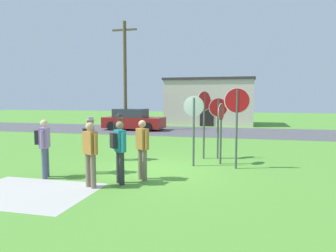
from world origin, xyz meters
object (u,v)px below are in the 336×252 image
object	(u,v)px
stop_sign_nearest	(204,112)
stop_sign_leaning_right	(218,117)
parked_car_on_street	(133,120)
person_in_dark_shirt	(44,144)
person_in_teal	(90,141)
person_in_blue	(90,151)
person_on_left	(119,148)
stop_sign_center_cluster	(221,124)
person_near_signs	(142,146)
utility_pole	(125,74)
stop_sign_rear_right	(237,113)
person_holding_notes	(120,133)
stop_sign_leaning_left	(194,119)

from	to	relation	value
stop_sign_nearest	stop_sign_leaning_right	bearing A→B (deg)	10.02
parked_car_on_street	person_in_dark_shirt	bearing A→B (deg)	-80.75
person_in_teal	person_in_blue	xyz separation A→B (m)	(0.73, -1.37, -0.06)
stop_sign_nearest	person_in_dark_shirt	xyz separation A→B (m)	(-4.10, -3.94, -0.77)
parked_car_on_street	person_on_left	world-z (taller)	person_on_left
stop_sign_center_cluster	person_near_signs	distance (m)	3.32
utility_pole	stop_sign_center_cluster	size ratio (longest dim) A/B	3.59
stop_sign_leaning_right	person_in_blue	world-z (taller)	stop_sign_leaning_right
stop_sign_nearest	person_in_dark_shirt	world-z (taller)	stop_sign_nearest
stop_sign_nearest	person_near_signs	distance (m)	3.78
utility_pole	person_near_signs	size ratio (longest dim) A/B	4.51
parked_car_on_street	person_in_blue	xyz separation A→B (m)	(3.90, -13.78, 0.26)
utility_pole	person_in_dark_shirt	bearing A→B (deg)	-78.45
stop_sign_rear_right	person_near_signs	xyz separation A→B (m)	(-2.53, -2.03, -0.88)
person_holding_notes	person_in_teal	distance (m)	2.10
utility_pole	stop_sign_nearest	world-z (taller)	utility_pole
stop_sign_leaning_right	person_in_teal	xyz separation A→B (m)	(-3.60, -3.21, -0.56)
stop_sign_leaning_left	stop_sign_nearest	size ratio (longest dim) A/B	0.92
stop_sign_leaning_right	person_holding_notes	distance (m)	3.73
stop_sign_nearest	stop_sign_leaning_right	distance (m)	0.56
person_near_signs	person_in_dark_shirt	bearing A→B (deg)	-170.30
parked_car_on_street	person_on_left	xyz separation A→B (m)	(4.50, -13.30, 0.29)
stop_sign_leaning_right	person_in_teal	world-z (taller)	stop_sign_leaning_right
stop_sign_leaning_right	person_in_teal	distance (m)	4.86
stop_sign_leaning_left	person_near_signs	bearing A→B (deg)	-117.99
person_near_signs	person_on_left	world-z (taller)	same
person_near_signs	person_on_left	distance (m)	0.72
stop_sign_center_cluster	person_holding_notes	size ratio (longest dim) A/B	1.22
stop_sign_center_cluster	parked_car_on_street	bearing A→B (deg)	124.46
person_near_signs	person_in_teal	bearing A→B (deg)	169.12
person_near_signs	person_on_left	bearing A→B (deg)	-129.81
utility_pole	person_holding_notes	distance (m)	11.26
stop_sign_center_cluster	person_in_blue	bearing A→B (deg)	-129.83
stop_sign_rear_right	person_holding_notes	world-z (taller)	stop_sign_rear_right
stop_sign_leaning_left	person_on_left	xyz separation A→B (m)	(-1.58, -2.66, -0.62)
person_holding_notes	stop_sign_nearest	bearing A→B (deg)	18.92
utility_pole	person_in_teal	bearing A→B (deg)	-73.23
person_holding_notes	person_on_left	distance (m)	3.24
stop_sign_leaning_left	stop_sign_nearest	distance (m)	1.38
person_in_teal	person_in_blue	size ratio (longest dim) A/B	1.03
stop_sign_rear_right	person_in_blue	world-z (taller)	stop_sign_rear_right
parked_car_on_street	person_in_teal	bearing A→B (deg)	-75.64
person_holding_notes	person_near_signs	bearing A→B (deg)	-55.12
parked_car_on_street	person_holding_notes	world-z (taller)	person_holding_notes
person_on_left	person_in_blue	bearing A→B (deg)	-141.43
stop_sign_leaning_left	person_in_dark_shirt	world-z (taller)	stop_sign_leaning_left
stop_sign_nearest	person_on_left	distance (m)	4.45
person_near_signs	parked_car_on_street	bearing A→B (deg)	111.27
parked_car_on_street	stop_sign_nearest	size ratio (longest dim) A/B	1.70
stop_sign_nearest	person_in_blue	distance (m)	5.14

